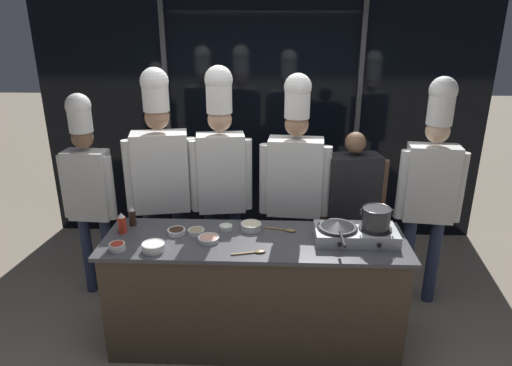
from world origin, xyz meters
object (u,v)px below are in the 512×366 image
object	(u,v)px
prep_bowl_soy_glaze	(176,231)
prep_bowl_mushrooms	(196,231)
prep_bowl_bean_sprouts	(226,227)
prep_bowl_chili_flakes	(117,246)
stock_pot	(376,218)
prep_bowl_rice	(153,246)
chef_pastry	(295,176)
serving_spoon_solid	(286,230)
chef_sous	(161,171)
squeeze_bottle_chili	(122,223)
serving_spoon_slotted	(255,252)
chef_apprentice	(431,178)
person_guest	(351,201)
frying_pan	(338,225)
chef_line	(221,166)
portable_stove	(356,234)
squeeze_bottle_soy	(132,216)
prep_bowl_noodles	(251,226)

from	to	relation	value
prep_bowl_soy_glaze	prep_bowl_mushrooms	bearing A→B (deg)	2.98
prep_bowl_bean_sprouts	prep_bowl_chili_flakes	bearing A→B (deg)	-154.16
stock_pot	prep_bowl_rice	world-z (taller)	stock_pot
prep_bowl_bean_sprouts	chef_pastry	distance (m)	0.79
serving_spoon_solid	chef_sous	xyz separation A→B (m)	(-1.07, 0.50, 0.29)
squeeze_bottle_chili	prep_bowl_soy_glaze	size ratio (longest dim) A/B	1.19
serving_spoon_slotted	chef_apprentice	xyz separation A→B (m)	(1.43, 0.82, 0.27)
prep_bowl_bean_sprouts	person_guest	world-z (taller)	person_guest
frying_pan	prep_bowl_bean_sprouts	xyz separation A→B (m)	(-0.83, 0.14, -0.10)
squeeze_bottle_chili	serving_spoon_solid	xyz separation A→B (m)	(1.25, 0.08, -0.07)
prep_bowl_chili_flakes	chef_apprentice	bearing A→B (deg)	18.78
prep_bowl_chili_flakes	prep_bowl_rice	world-z (taller)	prep_bowl_rice
prep_bowl_rice	chef_line	distance (m)	1.00
frying_pan	stock_pot	size ratio (longest dim) A/B	2.17
portable_stove	frying_pan	world-z (taller)	frying_pan
squeeze_bottle_soy	person_guest	bearing A→B (deg)	15.50
squeeze_bottle_chili	squeeze_bottle_soy	bearing A→B (deg)	72.75
portable_stove	serving_spoon_slotted	bearing A→B (deg)	-163.18
prep_bowl_rice	serving_spoon_solid	bearing A→B (deg)	20.46
chef_pastry	person_guest	world-z (taller)	chef_pastry
prep_bowl_rice	portable_stove	bearing A→B (deg)	8.45
portable_stove	prep_bowl_soy_glaze	xyz separation A→B (m)	(-1.33, 0.05, -0.03)
portable_stove	serving_spoon_slotted	distance (m)	0.76
squeeze_bottle_chili	serving_spoon_slotted	world-z (taller)	squeeze_bottle_chili
chef_apprentice	chef_pastry	bearing A→B (deg)	3.96
prep_bowl_bean_sprouts	chef_sous	world-z (taller)	chef_sous
stock_pot	prep_bowl_rice	distance (m)	1.60
prep_bowl_soy_glaze	serving_spoon_slotted	bearing A→B (deg)	-24.01
frying_pan	prep_bowl_soy_glaze	bearing A→B (deg)	177.32
prep_bowl_noodles	chef_line	world-z (taller)	chef_line
chef_sous	chef_apprentice	distance (m)	2.27
prep_bowl_chili_flakes	chef_sous	xyz separation A→B (m)	(0.13, 0.85, 0.27)
squeeze_bottle_soy	prep_bowl_bean_sprouts	size ratio (longest dim) A/B	1.56
stock_pot	chef_pastry	xyz separation A→B (m)	(-0.56, 0.65, 0.08)
squeeze_bottle_soy	prep_bowl_noodles	bearing A→B (deg)	-2.46
squeeze_bottle_chili	prep_bowl_bean_sprouts	bearing A→B (deg)	5.59
prep_bowl_soy_glaze	chef_apprentice	xyz separation A→B (m)	(2.04, 0.55, 0.26)
frying_pan	chef_apprentice	distance (m)	1.05
frying_pan	chef_line	bearing A→B (deg)	144.32
serving_spoon_solid	person_guest	size ratio (longest dim) A/B	0.16
frying_pan	chef_sous	distance (m)	1.58
squeeze_bottle_soy	prep_bowl_mushrooms	size ratio (longest dim) A/B	1.26
frying_pan	serving_spoon_slotted	distance (m)	0.64
stock_pot	prep_bowl_bean_sprouts	bearing A→B (deg)	173.02
prep_bowl_soy_glaze	chef_sous	size ratio (longest dim) A/B	0.07
prep_bowl_bean_sprouts	chef_apprentice	bearing A→B (deg)	15.48
stock_pot	prep_bowl_bean_sprouts	size ratio (longest dim) A/B	2.28
person_guest	prep_bowl_soy_glaze	bearing A→B (deg)	14.54
portable_stove	chef_apprentice	bearing A→B (deg)	40.39
prep_bowl_mushrooms	serving_spoon_solid	size ratio (longest dim) A/B	0.51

